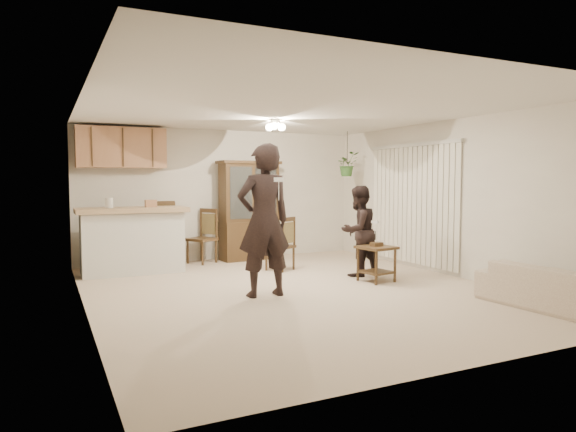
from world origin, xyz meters
name	(u,v)px	position (x,y,z in m)	size (l,w,h in m)	color
floor	(298,291)	(0.00, 0.00, 0.00)	(6.50, 6.50, 0.00)	#C9B198
ceiling	(298,109)	(0.00, 0.00, 2.50)	(5.50, 6.50, 0.02)	silver
wall_back	(223,195)	(0.00, 3.25, 1.25)	(5.50, 0.02, 2.50)	beige
wall_front	(479,216)	(0.00, -3.25, 1.25)	(5.50, 0.02, 2.50)	beige
wall_left	(83,205)	(-2.75, 0.00, 1.25)	(0.02, 6.50, 2.50)	beige
wall_right	(451,198)	(2.75, 0.00, 1.25)	(0.02, 6.50, 2.50)	beige
breakfast_bar	(133,243)	(-1.85, 2.35, 0.50)	(1.60, 0.55, 1.00)	silver
bar_top	(132,210)	(-1.85, 2.35, 1.05)	(1.75, 0.70, 0.08)	#A28261
upper_cabinets	(121,148)	(-1.90, 3.07, 2.10)	(1.50, 0.34, 0.70)	#996343
vertical_blinds	(412,205)	(2.71, 0.90, 1.10)	(0.06, 2.30, 2.10)	white
ceiling_fixture	(275,126)	(0.20, 1.20, 2.40)	(0.36, 0.36, 0.20)	#FFEEBF
hanging_plant	(347,164)	(2.30, 2.40, 1.85)	(0.43, 0.37, 0.48)	#2B5020
plant_cord	(347,148)	(2.30, 2.40, 2.17)	(0.01, 0.01, 0.65)	black
sofa	(557,279)	(2.29, -2.26, 0.37)	(1.87, 0.73, 0.73)	#F0E4C6
adult	(264,229)	(-0.55, -0.10, 0.90)	(0.66, 0.43, 1.80)	black
child	(358,234)	(1.38, 0.59, 0.68)	(0.66, 0.51, 1.35)	black
china_hutch	(249,211)	(0.43, 2.94, 0.94)	(1.24, 0.55, 1.90)	#3A2715
side_table	(376,263)	(1.37, 0.07, 0.28)	(0.56, 0.56, 0.60)	#3A2715
chair_bar	(166,250)	(-1.25, 2.59, 0.33)	(0.57, 0.57, 1.17)	#3A2715
chair_hutch_left	(202,248)	(-0.53, 2.90, 0.28)	(0.61, 0.61, 1.00)	#3A2715
chair_hutch_right	(280,255)	(0.47, 1.60, 0.26)	(0.55, 0.55, 0.91)	#3A2715
controller_adult	(279,180)	(-0.55, -0.57, 1.54)	(0.05, 0.17, 0.05)	white
controller_child	(375,222)	(1.47, 0.26, 0.89)	(0.04, 0.13, 0.04)	white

